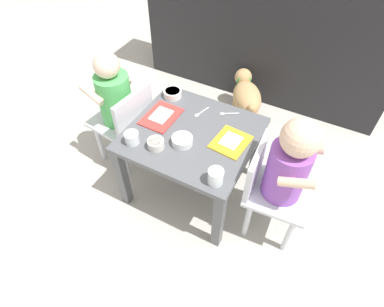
{
  "coord_description": "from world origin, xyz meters",
  "views": [
    {
      "loc": [
        0.52,
        -0.98,
        1.48
      ],
      "look_at": [
        0.0,
        0.0,
        0.27
      ],
      "focal_mm": 30.05,
      "sensor_mm": 36.0,
      "label": 1
    }
  ],
  "objects_px": {
    "water_cup_right": "(132,139)",
    "spoon_by_right_tray": "(200,113)",
    "cereal_bowl_left_side": "(182,140)",
    "water_cup_left": "(216,177)",
    "veggie_bowl_near": "(156,144)",
    "spoon_by_left_tray": "(227,114)",
    "dining_table": "(192,143)",
    "seated_child_right": "(286,168)",
    "seated_child_left": "(117,100)",
    "food_tray_right": "(231,142)",
    "dog": "(246,95)",
    "veggie_bowl_far": "(173,93)",
    "food_tray_left": "(161,116)"
  },
  "relations": [
    {
      "from": "food_tray_right",
      "to": "veggie_bowl_near",
      "type": "relative_size",
      "value": 2.47
    },
    {
      "from": "veggie_bowl_near",
      "to": "water_cup_left",
      "type": "bearing_deg",
      "value": -9.56
    },
    {
      "from": "veggie_bowl_near",
      "to": "spoon_by_left_tray",
      "type": "relative_size",
      "value": 0.83
    },
    {
      "from": "dog",
      "to": "veggie_bowl_near",
      "type": "height_order",
      "value": "veggie_bowl_near"
    },
    {
      "from": "seated_child_right",
      "to": "water_cup_right",
      "type": "height_order",
      "value": "seated_child_right"
    },
    {
      "from": "water_cup_right",
      "to": "cereal_bowl_left_side",
      "type": "xyz_separation_m",
      "value": [
        0.21,
        0.1,
        -0.0
      ]
    },
    {
      "from": "food_tray_right",
      "to": "spoon_by_right_tray",
      "type": "relative_size",
      "value": 1.92
    },
    {
      "from": "food_tray_right",
      "to": "cereal_bowl_left_side",
      "type": "height_order",
      "value": "cereal_bowl_left_side"
    },
    {
      "from": "dog",
      "to": "food_tray_right",
      "type": "xyz_separation_m",
      "value": [
        0.16,
        -0.68,
        0.24
      ]
    },
    {
      "from": "veggie_bowl_far",
      "to": "dining_table",
      "type": "bearing_deg",
      "value": -41.76
    },
    {
      "from": "veggie_bowl_near",
      "to": "seated_child_right",
      "type": "bearing_deg",
      "value": 12.83
    },
    {
      "from": "water_cup_right",
      "to": "spoon_by_right_tray",
      "type": "bearing_deg",
      "value": 61.05
    },
    {
      "from": "seated_child_left",
      "to": "cereal_bowl_left_side",
      "type": "distance_m",
      "value": 0.47
    },
    {
      "from": "water_cup_left",
      "to": "dining_table",
      "type": "bearing_deg",
      "value": 136.18
    },
    {
      "from": "seated_child_right",
      "to": "water_cup_right",
      "type": "relative_size",
      "value": 10.69
    },
    {
      "from": "veggie_bowl_near",
      "to": "veggie_bowl_far",
      "type": "bearing_deg",
      "value": 109.03
    },
    {
      "from": "veggie_bowl_near",
      "to": "dog",
      "type": "bearing_deg",
      "value": 81.44
    },
    {
      "from": "water_cup_right",
      "to": "veggie_bowl_near",
      "type": "height_order",
      "value": "water_cup_right"
    },
    {
      "from": "food_tray_right",
      "to": "cereal_bowl_left_side",
      "type": "relative_size",
      "value": 1.95
    },
    {
      "from": "veggie_bowl_near",
      "to": "food_tray_right",
      "type": "bearing_deg",
      "value": 32.88
    },
    {
      "from": "food_tray_left",
      "to": "veggie_bowl_near",
      "type": "relative_size",
      "value": 2.7
    },
    {
      "from": "veggie_bowl_far",
      "to": "spoon_by_right_tray",
      "type": "distance_m",
      "value": 0.2
    },
    {
      "from": "seated_child_left",
      "to": "food_tray_right",
      "type": "distance_m",
      "value": 0.65
    },
    {
      "from": "spoon_by_right_tray",
      "to": "dog",
      "type": "bearing_deg",
      "value": 83.89
    },
    {
      "from": "cereal_bowl_left_side",
      "to": "food_tray_right",
      "type": "bearing_deg",
      "value": 29.56
    },
    {
      "from": "veggie_bowl_near",
      "to": "spoon_by_left_tray",
      "type": "height_order",
      "value": "veggie_bowl_near"
    },
    {
      "from": "cereal_bowl_left_side",
      "to": "water_cup_left",
      "type": "bearing_deg",
      "value": -29.66
    },
    {
      "from": "dining_table",
      "to": "water_cup_left",
      "type": "relative_size",
      "value": 8.41
    },
    {
      "from": "seated_child_right",
      "to": "water_cup_left",
      "type": "height_order",
      "value": "seated_child_right"
    },
    {
      "from": "spoon_by_left_tray",
      "to": "spoon_by_right_tray",
      "type": "height_order",
      "value": "same"
    },
    {
      "from": "food_tray_left",
      "to": "veggie_bowl_far",
      "type": "xyz_separation_m",
      "value": [
        -0.03,
        0.17,
        0.01
      ]
    },
    {
      "from": "water_cup_right",
      "to": "cereal_bowl_left_side",
      "type": "bearing_deg",
      "value": 26.23
    },
    {
      "from": "seated_child_right",
      "to": "spoon_by_left_tray",
      "type": "bearing_deg",
      "value": 147.31
    },
    {
      "from": "dining_table",
      "to": "spoon_by_right_tray",
      "type": "bearing_deg",
      "value": 101.69
    },
    {
      "from": "cereal_bowl_left_side",
      "to": "spoon_by_left_tray",
      "type": "relative_size",
      "value": 1.05
    },
    {
      "from": "seated_child_left",
      "to": "water_cup_right",
      "type": "height_order",
      "value": "seated_child_left"
    },
    {
      "from": "food_tray_right",
      "to": "water_cup_right",
      "type": "height_order",
      "value": "water_cup_right"
    },
    {
      "from": "dining_table",
      "to": "dog",
      "type": "bearing_deg",
      "value": 87.56
    },
    {
      "from": "dining_table",
      "to": "water_cup_right",
      "type": "xyz_separation_m",
      "value": [
        -0.21,
        -0.19,
        0.09
      ]
    },
    {
      "from": "dog",
      "to": "food_tray_left",
      "type": "xyz_separation_m",
      "value": [
        -0.22,
        -0.68,
        0.24
      ]
    },
    {
      "from": "seated_child_left",
      "to": "spoon_by_left_tray",
      "type": "relative_size",
      "value": 7.55
    },
    {
      "from": "dining_table",
      "to": "seated_child_right",
      "type": "distance_m",
      "value": 0.47
    },
    {
      "from": "seated_child_right",
      "to": "food_tray_left",
      "type": "height_order",
      "value": "seated_child_right"
    },
    {
      "from": "dog",
      "to": "water_cup_left",
      "type": "xyz_separation_m",
      "value": [
        0.19,
        -0.92,
        0.27
      ]
    },
    {
      "from": "seated_child_left",
      "to": "dining_table",
      "type": "bearing_deg",
      "value": -2.64
    },
    {
      "from": "seated_child_left",
      "to": "veggie_bowl_far",
      "type": "distance_m",
      "value": 0.3
    },
    {
      "from": "cereal_bowl_left_side",
      "to": "spoon_by_left_tray",
      "type": "distance_m",
      "value": 0.31
    },
    {
      "from": "seated_child_left",
      "to": "food_tray_right",
      "type": "bearing_deg",
      "value": 0.45
    },
    {
      "from": "food_tray_right",
      "to": "veggie_bowl_far",
      "type": "height_order",
      "value": "veggie_bowl_far"
    },
    {
      "from": "seated_child_left",
      "to": "seated_child_right",
      "type": "xyz_separation_m",
      "value": [
        0.92,
        -0.05,
        0.02
      ]
    }
  ]
}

